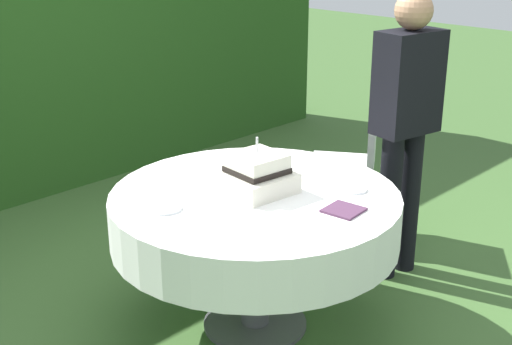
{
  "coord_description": "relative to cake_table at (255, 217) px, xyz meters",
  "views": [
    {
      "loc": [
        -2.21,
        -2.14,
        1.97
      ],
      "look_at": [
        0.01,
        0.0,
        0.82
      ],
      "focal_mm": 49.11,
      "sensor_mm": 36.0,
      "label": 1
    }
  ],
  "objects": [
    {
      "name": "wedding_cake",
      "position": [
        0.03,
        0.01,
        0.21
      ],
      "size": [
        0.33,
        0.33,
        0.27
      ],
      "color": "silver",
      "rests_on": "cake_table"
    },
    {
      "name": "ground_plane",
      "position": [
        0.0,
        0.0,
        -0.6
      ],
      "size": [
        20.0,
        20.0,
        0.0
      ],
      "primitive_type": "plane",
      "color": "#3D602D"
    },
    {
      "name": "cake_table",
      "position": [
        0.0,
        0.0,
        0.0
      ],
      "size": [
        1.38,
        1.38,
        0.72
      ],
      "color": "#4C4C51",
      "rests_on": "ground_plane"
    },
    {
      "name": "serving_plate_far",
      "position": [
        0.35,
        -0.32,
        0.13
      ],
      "size": [
        0.13,
        0.13,
        0.01
      ],
      "primitive_type": "cylinder",
      "color": "white",
      "rests_on": "cake_table"
    },
    {
      "name": "serving_plate_near",
      "position": [
        -0.42,
        0.15,
        0.13
      ],
      "size": [
        0.15,
        0.15,
        0.01
      ],
      "primitive_type": "cylinder",
      "color": "white",
      "rests_on": "cake_table"
    },
    {
      "name": "napkin_stack",
      "position": [
        0.12,
        -0.43,
        0.13
      ],
      "size": [
        0.17,
        0.17,
        0.01
      ],
      "primitive_type": "cube",
      "rotation": [
        0.0,
        0.0,
        0.1
      ],
      "color": "#4C2D47",
      "rests_on": "cake_table"
    },
    {
      "name": "garden_chair",
      "position": [
        1.21,
        0.3,
        -0.06
      ],
      "size": [
        0.55,
        0.55,
        0.89
      ],
      "color": "white",
      "rests_on": "ground_plane"
    },
    {
      "name": "standing_person",
      "position": [
        0.98,
        -0.19,
        0.33
      ],
      "size": [
        0.39,
        0.26,
        1.6
      ],
      "color": "black",
      "rests_on": "ground_plane"
    }
  ]
}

